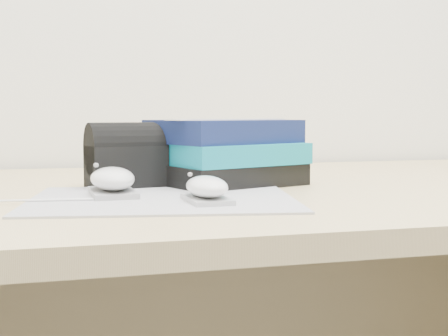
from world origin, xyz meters
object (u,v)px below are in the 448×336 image
object	(u,v)px
book_stack	(226,153)
pouch	(126,156)
mouse_front	(207,189)
mouse_rear	(113,181)
desk	(221,316)

from	to	relation	value
book_stack	pouch	bearing A→B (deg)	-179.76
mouse_front	pouch	bearing A→B (deg)	112.15
mouse_rear	book_stack	size ratio (longest dim) A/B	0.42
book_stack	pouch	size ratio (longest dim) A/B	2.08
mouse_rear	mouse_front	world-z (taller)	mouse_rear
mouse_rear	book_stack	xyz separation A→B (m)	(0.19, 0.11, 0.03)
mouse_front	pouch	size ratio (longest dim) A/B	0.74
mouse_rear	book_stack	bearing A→B (deg)	28.94
mouse_front	pouch	xyz separation A→B (m)	(-0.08, 0.20, 0.03)
desk	mouse_front	distance (m)	0.36
mouse_front	book_stack	size ratio (longest dim) A/B	0.35
mouse_rear	pouch	xyz separation A→B (m)	(0.03, 0.11, 0.03)
pouch	mouse_front	bearing A→B (deg)	-67.85
mouse_front	book_stack	distance (m)	0.22
book_stack	pouch	distance (m)	0.16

